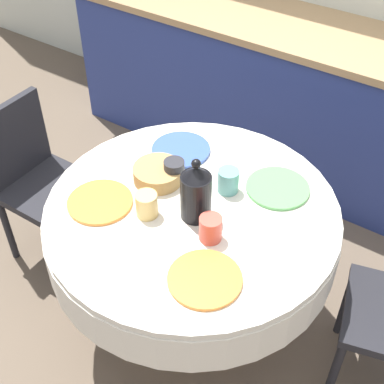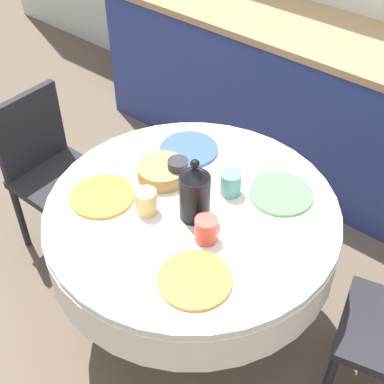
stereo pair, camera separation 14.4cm
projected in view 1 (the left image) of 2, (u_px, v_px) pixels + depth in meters
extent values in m
plane|color=brown|center=(192.00, 321.00, 2.58)|extent=(12.00, 12.00, 0.00)
cube|color=navy|center=(322.00, 113.00, 3.13)|extent=(3.20, 0.60, 0.88)
cube|color=#A37F56|center=(337.00, 39.00, 2.82)|extent=(3.24, 0.64, 0.04)
cylinder|color=brown|center=(192.00, 318.00, 2.57)|extent=(0.44, 0.44, 0.04)
cylinder|color=brown|center=(192.00, 282.00, 2.38)|extent=(0.11, 0.11, 0.51)
cylinder|color=silver|center=(192.00, 229.00, 2.15)|extent=(1.16, 1.16, 0.18)
cylinder|color=silver|center=(192.00, 210.00, 2.08)|extent=(1.15, 1.15, 0.03)
cylinder|color=black|center=(334.00, 372.00, 2.16)|extent=(0.04, 0.04, 0.42)
cylinder|color=black|center=(345.00, 304.00, 2.40)|extent=(0.04, 0.04, 0.42)
cube|color=black|center=(49.00, 190.00, 2.64)|extent=(0.40, 0.40, 0.04)
cube|color=black|center=(13.00, 141.00, 2.56)|extent=(0.04, 0.38, 0.40)
cylinder|color=black|center=(105.00, 215.00, 2.83)|extent=(0.04, 0.04, 0.42)
cylinder|color=black|center=(58.00, 258.00, 2.61)|extent=(0.04, 0.04, 0.42)
cylinder|color=black|center=(56.00, 191.00, 2.97)|extent=(0.04, 0.04, 0.42)
cylinder|color=black|center=(8.00, 229.00, 2.75)|extent=(0.04, 0.04, 0.42)
cylinder|color=orange|center=(100.00, 202.00, 2.09)|extent=(0.26, 0.26, 0.01)
cylinder|color=#DBB766|center=(147.00, 205.00, 2.01)|extent=(0.08, 0.08, 0.10)
cylinder|color=orange|center=(205.00, 279.00, 1.80)|extent=(0.26, 0.26, 0.01)
cylinder|color=#CC4C3D|center=(211.00, 228.00, 1.92)|extent=(0.08, 0.08, 0.10)
cylinder|color=#3856AD|center=(181.00, 150.00, 2.33)|extent=(0.26, 0.26, 0.01)
cylinder|color=#28282D|center=(174.00, 171.00, 2.16)|extent=(0.08, 0.08, 0.10)
cylinder|color=#5BA85B|center=(278.00, 188.00, 2.15)|extent=(0.26, 0.26, 0.01)
cylinder|color=#5BA39E|center=(228.00, 181.00, 2.11)|extent=(0.08, 0.08, 0.10)
cylinder|color=black|center=(196.00, 197.00, 1.98)|extent=(0.12, 0.12, 0.19)
cone|color=black|center=(196.00, 172.00, 1.90)|extent=(0.11, 0.11, 0.04)
sphere|color=black|center=(196.00, 164.00, 1.87)|extent=(0.04, 0.04, 0.04)
cylinder|color=#AD844C|center=(158.00, 174.00, 2.17)|extent=(0.20, 0.20, 0.06)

